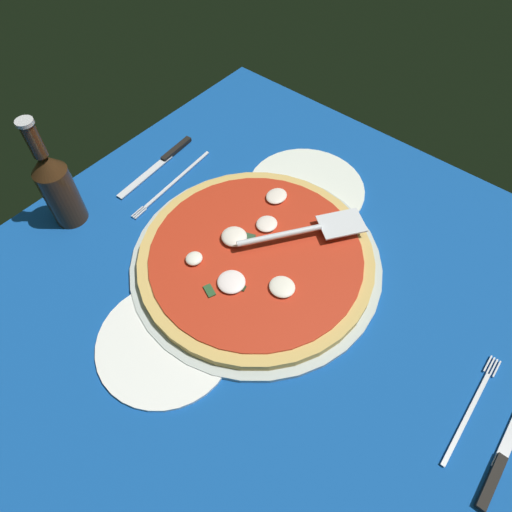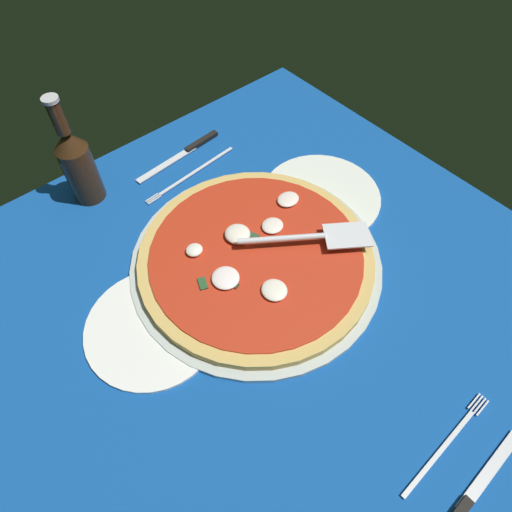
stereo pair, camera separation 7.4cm
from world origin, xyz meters
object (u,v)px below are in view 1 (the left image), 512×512
object	(u,v)px
pizza	(256,256)
place_setting_far	(167,173)
beer_bottle	(57,186)
pizza_server	(308,230)
dinner_plate_left	(166,342)
place_setting_near	(486,433)
dinner_plate_right	(306,189)

from	to	relation	value
pizza	place_setting_far	world-z (taller)	pizza
beer_bottle	pizza	bearing A→B (deg)	-67.01
pizza	pizza_server	distance (cm)	9.72
dinner_plate_left	pizza_server	xyz separation A→B (cm)	(28.18, -5.35, 4.21)
pizza	place_setting_near	world-z (taller)	pizza
dinner_plate_right	pizza_server	distance (cm)	14.24
dinner_plate_left	place_setting_near	size ratio (longest dim) A/B	0.99
dinner_plate_left	place_setting_far	bearing A→B (deg)	46.20
dinner_plate_left	pizza	bearing A→B (deg)	-2.63
pizza	pizza_server	size ratio (longest dim) A/B	1.99
dinner_plate_left	place_setting_near	xyz separation A→B (cm)	(18.13, -42.18, -0.15)
dinner_plate_right	beer_bottle	world-z (taller)	beer_bottle
pizza	pizza_server	xyz separation A→B (cm)	(8.25, -4.43, 2.58)
dinner_plate_right	pizza_server	bearing A→B (deg)	-144.32
place_setting_near	pizza_server	bearing A→B (deg)	73.37
dinner_plate_left	dinner_plate_right	xyz separation A→B (cm)	(39.23, 2.59, 0.00)
dinner_plate_right	place_setting_far	bearing A→B (deg)	120.05
dinner_plate_left	pizza	world-z (taller)	pizza
pizza	place_setting_near	xyz separation A→B (cm)	(-1.80, -41.26, -1.77)
place_setting_near	beer_bottle	size ratio (longest dim) A/B	0.97
dinner_plate_right	place_setting_near	distance (cm)	49.49
pizza	place_setting_far	distance (cm)	28.00
dinner_plate_right	pizza	world-z (taller)	pizza
dinner_plate_left	beer_bottle	xyz separation A→B (cm)	(6.26, 31.27, 7.80)
dinner_plate_left	pizza_server	bearing A→B (deg)	-10.75
pizza	place_setting_far	bearing A→B (deg)	78.69
pizza_server	place_setting_far	xyz separation A→B (cm)	(-2.77, 31.83, -4.34)
place_setting_far	pizza_server	bearing A→B (deg)	90.30
dinner_plate_left	pizza_server	world-z (taller)	pizza_server
pizza	beer_bottle	bearing A→B (deg)	112.99
place_setting_near	place_setting_far	size ratio (longest dim) A/B	0.95
pizza	beer_bottle	size ratio (longest dim) A/B	1.81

